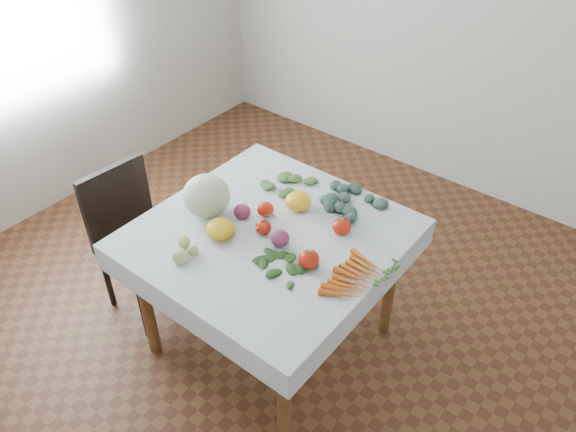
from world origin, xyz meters
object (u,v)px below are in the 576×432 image
(heirloom_back, at_px, (298,201))
(carrot_bunch, at_px, (355,277))
(chair, at_px, (132,232))
(cabbage, at_px, (206,196))
(table, at_px, (269,249))

(heirloom_back, relative_size, carrot_bunch, 0.39)
(chair, height_order, carrot_bunch, chair)
(cabbage, relative_size, carrot_bunch, 0.69)
(table, distance_m, chair, 0.83)
(chair, xyz_separation_m, heirloom_back, (0.78, 0.44, 0.31))
(table, distance_m, heirloom_back, 0.27)
(table, xyz_separation_m, carrot_bunch, (0.48, -0.01, 0.12))
(cabbage, xyz_separation_m, carrot_bunch, (0.81, 0.05, -0.09))
(table, bearing_deg, carrot_bunch, -1.75)
(chair, distance_m, heirloom_back, 0.95)
(chair, distance_m, cabbage, 0.60)
(table, height_order, carrot_bunch, carrot_bunch)
(table, height_order, chair, chair)
(table, bearing_deg, cabbage, -168.11)
(table, distance_m, cabbage, 0.39)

